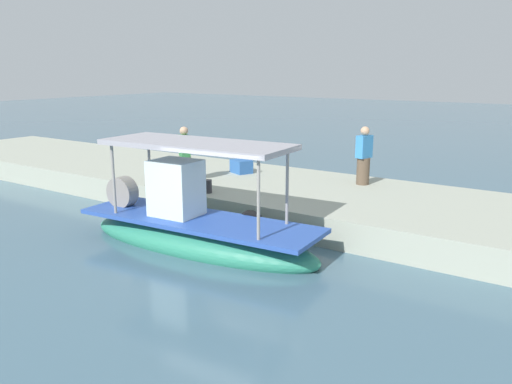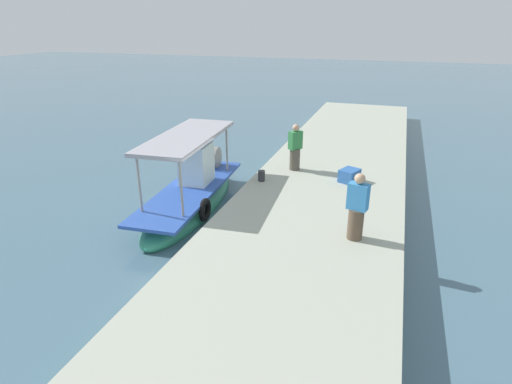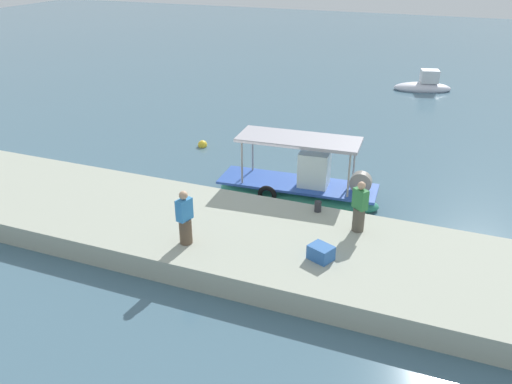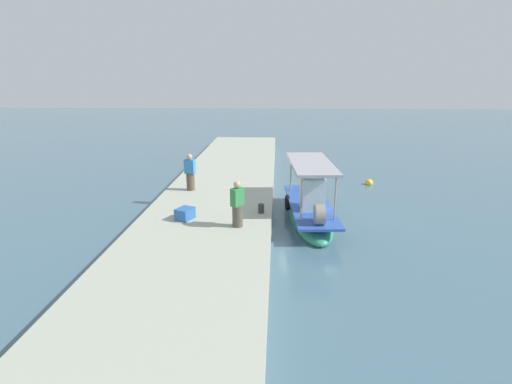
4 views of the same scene
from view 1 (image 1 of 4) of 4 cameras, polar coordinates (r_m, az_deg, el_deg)
The scene contains 7 objects.
ground_plane at distance 11.94m, azimuth -2.68°, elevation -6.98°, with size 120.00×120.00×0.00m, color #466678.
dock_quay at distance 15.25m, azimuth 6.80°, elevation -1.05°, with size 36.00×5.15×0.75m, color #A7AC9A.
main_fishing_boat at distance 12.45m, azimuth -6.70°, elevation -3.92°, with size 6.40×2.12×2.89m.
fisherman_near_bollard at distance 16.10m, azimuth -7.85°, elevation 3.85°, with size 0.54×0.53×1.70m.
fisherman_by_crate at distance 15.89m, azimuth 11.76°, elevation 3.65°, with size 0.47×0.55×1.75m.
mooring_bollard at distance 14.64m, azimuth -5.34°, elevation 0.62°, with size 0.24×0.24×0.37m, color #2D2D33.
cargo_crate at distance 17.40m, azimuth -1.62°, elevation 2.84°, with size 0.66×0.53×0.44m, color #2E61AB.
Camera 1 is at (-6.73, 8.95, 4.16)m, focal length 36.35 mm.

